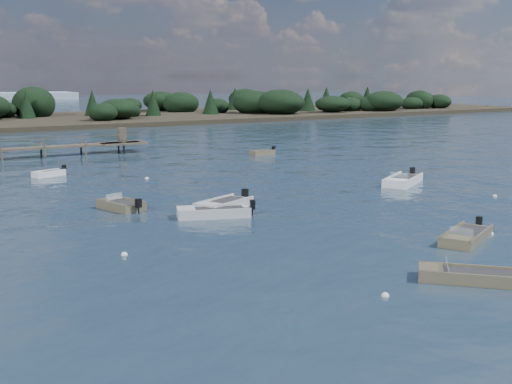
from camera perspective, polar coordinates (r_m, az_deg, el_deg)
ground at (r=83.64m, az=-17.20°, el=4.06°), size 400.00×400.00×0.00m
dinghy_mid_white_b at (r=51.61m, az=12.92°, el=0.87°), size 5.26×4.10×1.34m
dinghy_extra_b at (r=40.92m, az=-2.87°, el=-1.30°), size 4.56×3.25×1.24m
dinghy_mid_grey at (r=38.76m, az=-3.82°, el=-1.97°), size 4.77×3.06×1.19m
tender_far_grey_b at (r=69.11m, az=0.58°, el=3.44°), size 3.19×1.48×1.07m
tender_far_white at (r=57.03m, az=-17.94°, el=1.48°), size 3.06×1.90×1.03m
dinghy_mid_white_a at (r=34.88m, az=18.19°, el=-3.88°), size 4.65×3.31×1.10m
dinghy_near_olive at (r=28.14m, az=18.42°, el=-7.26°), size 3.95×4.00×1.08m
dinghy_extra_a at (r=41.75m, az=-11.90°, el=-1.29°), size 2.49×3.57×1.19m
buoy_a at (r=25.51m, az=11.40°, el=-9.07°), size 0.32×0.32×0.32m
buoy_b at (r=36.67m, az=20.14°, el=-3.56°), size 0.32×0.32×0.32m
buoy_c at (r=31.15m, az=-11.63°, el=-5.52°), size 0.32×0.32×0.32m
buoy_d at (r=48.21m, az=20.48°, el=-0.38°), size 0.32×0.32×0.32m
buoy_e at (r=53.82m, az=-9.68°, el=1.18°), size 0.32×0.32×0.32m
far_headland at (r=129.15m, az=-11.00°, el=7.23°), size 190.00×40.00×5.80m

